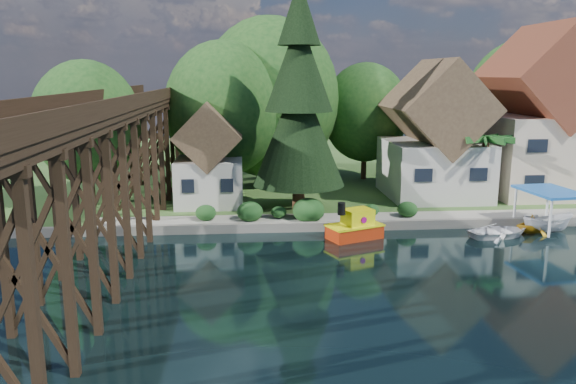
# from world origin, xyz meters

# --- Properties ---
(ground) EXTENTS (140.00, 140.00, 0.00)m
(ground) POSITION_xyz_m (0.00, 0.00, 0.00)
(ground) COLOR black
(ground) RESTS_ON ground
(bank) EXTENTS (140.00, 52.00, 0.50)m
(bank) POSITION_xyz_m (0.00, 34.00, 0.25)
(bank) COLOR #2D5220
(bank) RESTS_ON ground
(seawall) EXTENTS (60.00, 0.40, 0.62)m
(seawall) POSITION_xyz_m (4.00, 8.00, 0.31)
(seawall) COLOR slate
(seawall) RESTS_ON ground
(promenade) EXTENTS (50.00, 2.60, 0.06)m
(promenade) POSITION_xyz_m (6.00, 9.30, 0.53)
(promenade) COLOR gray
(promenade) RESTS_ON bank
(trestle_bridge) EXTENTS (4.12, 44.18, 9.30)m
(trestle_bridge) POSITION_xyz_m (-16.00, 5.17, 5.35)
(trestle_bridge) COLOR black
(trestle_bridge) RESTS_ON ground
(house_left) EXTENTS (7.64, 8.64, 11.02)m
(house_left) POSITION_xyz_m (7.00, 16.00, 5.14)
(house_left) COLOR beige
(house_left) RESTS_ON bank
(house_center) EXTENTS (8.65, 9.18, 13.89)m
(house_center) POSITION_xyz_m (16.00, 16.50, 6.42)
(house_center) COLOR beige
(house_center) RESTS_ON bank
(shed) EXTENTS (5.09, 5.40, 7.85)m
(shed) POSITION_xyz_m (-11.00, 14.50, 3.83)
(shed) COLOR beige
(shed) RESTS_ON bank
(bg_trees) EXTENTS (49.90, 13.30, 10.57)m
(bg_trees) POSITION_xyz_m (1.00, 21.25, 7.29)
(bg_trees) COLOR #382314
(bg_trees) RESTS_ON bank
(shrubs) EXTENTS (15.76, 2.47, 1.70)m
(shrubs) POSITION_xyz_m (-4.60, 9.26, 1.23)
(shrubs) COLOR #163F17
(shrubs) RESTS_ON bank
(conifer) EXTENTS (6.60, 6.60, 16.25)m
(conifer) POSITION_xyz_m (-4.43, 11.61, 8.32)
(conifer) COLOR #382314
(conifer) RESTS_ON bank
(palm_tree) EXTENTS (4.24, 4.24, 5.64)m
(palm_tree) POSITION_xyz_m (9.67, 12.33, 5.43)
(palm_tree) COLOR #382314
(palm_tree) RESTS_ON bank
(tugboat) EXTENTS (3.93, 3.09, 2.52)m
(tugboat) POSITION_xyz_m (-1.32, 6.16, 0.75)
(tugboat) COLOR #B92B0C
(tugboat) RESTS_ON ground
(boat_white_a) EXTENTS (4.67, 3.77, 0.86)m
(boat_white_a) POSITION_xyz_m (8.11, 5.79, 0.43)
(boat_white_a) COLOR white
(boat_white_a) RESTS_ON ground
(boat_canopy) EXTENTS (3.70, 4.72, 2.85)m
(boat_canopy) POSITION_xyz_m (11.72, 6.57, 1.22)
(boat_canopy) COLOR silver
(boat_canopy) RESTS_ON ground
(boat_yellow) EXTENTS (2.87, 2.58, 1.35)m
(boat_yellow) POSITION_xyz_m (10.76, 6.55, 0.68)
(boat_yellow) COLOR gold
(boat_yellow) RESTS_ON ground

